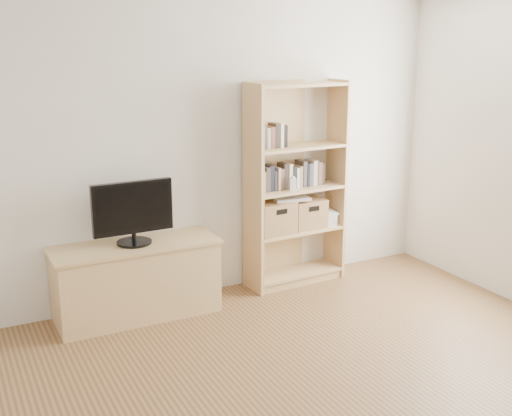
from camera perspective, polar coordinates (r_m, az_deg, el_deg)
back_wall at (r=5.58m, az=-4.26°, el=5.26°), size 4.50×0.02×2.60m
tv_stand at (r=5.38m, az=-10.59°, el=-6.42°), size 1.31×0.50×0.60m
bookshelf at (r=5.85m, az=3.57°, el=2.06°), size 0.95×0.39×1.87m
television at (r=5.19m, az=-10.90°, el=-0.41°), size 0.65×0.07×0.51m
books_row_mid at (r=5.85m, az=3.47°, el=2.85°), size 0.75×0.23×0.20m
books_row_upper at (r=5.67m, az=1.78°, el=6.40°), size 0.38×0.15×0.19m
baby_monitor at (r=5.70m, az=3.29°, el=2.08°), size 0.07×0.05×0.11m
basket_left at (r=5.78m, az=1.51°, el=-0.83°), size 0.38×0.32×0.29m
basket_right at (r=5.98m, az=4.46°, el=-0.45°), size 0.33×0.28×0.27m
laptop at (r=5.83m, az=3.07°, el=0.90°), size 0.36×0.28×0.03m
magazine_stack at (r=6.11m, az=6.04°, el=-0.87°), size 0.23×0.29×0.12m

